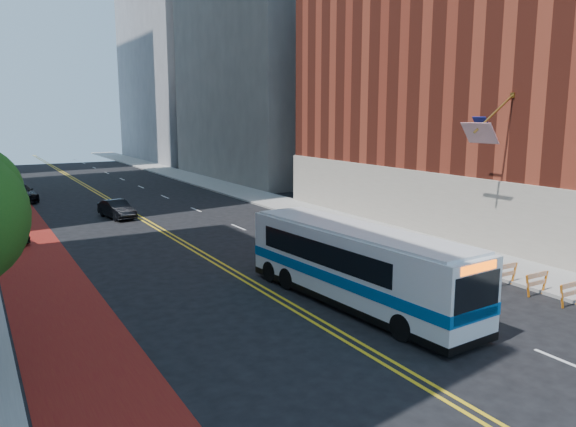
# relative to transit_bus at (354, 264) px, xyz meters

# --- Properties ---
(ground) EXTENTS (160.00, 160.00, 0.00)m
(ground) POSITION_rel_transit_bus_xyz_m (-2.34, -5.66, -1.64)
(ground) COLOR black
(ground) RESTS_ON ground
(sidewalk_right) EXTENTS (4.00, 140.00, 0.15)m
(sidewalk_right) POSITION_rel_transit_bus_xyz_m (9.66, 24.34, -1.57)
(sidewalk_right) COLOR gray
(sidewalk_right) RESTS_ON ground
(bus_lane_paint) EXTENTS (3.60, 140.00, 0.01)m
(bus_lane_paint) POSITION_rel_transit_bus_xyz_m (-10.44, 24.34, -1.64)
(bus_lane_paint) COLOR maroon
(bus_lane_paint) RESTS_ON ground
(center_line_inner) EXTENTS (0.14, 140.00, 0.01)m
(center_line_inner) POSITION_rel_transit_bus_xyz_m (-2.52, 24.34, -1.64)
(center_line_inner) COLOR gold
(center_line_inner) RESTS_ON ground
(center_line_outer) EXTENTS (0.14, 140.00, 0.01)m
(center_line_outer) POSITION_rel_transit_bus_xyz_m (-2.16, 24.34, -1.64)
(center_line_outer) COLOR gold
(center_line_outer) RESTS_ON ground
(lane_dashes) EXTENTS (0.14, 98.20, 0.01)m
(lane_dashes) POSITION_rel_transit_bus_xyz_m (2.46, 32.34, -1.64)
(lane_dashes) COLOR silver
(lane_dashes) RESTS_ON ground
(brick_building) EXTENTS (18.73, 36.00, 22.00)m
(brick_building) POSITION_rel_transit_bus_xyz_m (19.60, 6.33, 9.32)
(brick_building) COLOR maroon
(brick_building) RESTS_ON ground
(midrise_right_near) EXTENTS (18.00, 26.00, 40.00)m
(midrise_right_near) POSITION_rel_transit_bus_xyz_m (20.66, 42.34, 18.36)
(midrise_right_near) COLOR slate
(midrise_right_near) RESTS_ON ground
(construction_barriers) EXTENTS (1.42, 10.91, 1.00)m
(construction_barriers) POSITION_rel_transit_bus_xyz_m (7.26, -2.24, -0.97)
(construction_barriers) COLOR orange
(construction_barriers) RESTS_ON ground
(transit_bus) EXTENTS (3.41, 11.60, 3.14)m
(transit_bus) POSITION_rel_transit_bus_xyz_m (0.00, 0.00, 0.00)
(transit_bus) COLOR silver
(transit_bus) RESTS_ON ground
(car_a) EXTENTS (3.09, 5.06, 1.61)m
(car_a) POSITION_rel_transit_bus_xyz_m (-11.64, 19.29, -0.84)
(car_a) COLOR black
(car_a) RESTS_ON ground
(car_b) EXTENTS (2.08, 4.21, 1.33)m
(car_b) POSITION_rel_transit_bus_xyz_m (-3.84, 23.79, -0.98)
(car_b) COLOR black
(car_b) RESTS_ON ground
(car_c) EXTENTS (3.14, 5.64, 1.55)m
(car_c) POSITION_rel_transit_bus_xyz_m (-9.40, 35.84, -0.87)
(car_c) COLOR black
(car_c) RESTS_ON ground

